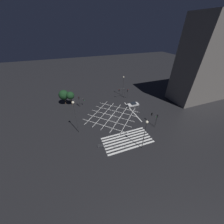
% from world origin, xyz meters
% --- Properties ---
extents(ground_plane, '(200.00, 200.00, 0.00)m').
position_xyz_m(ground_plane, '(0.00, 0.00, 0.00)').
color(ground_plane, black).
extents(road_markings, '(18.88, 23.81, 0.01)m').
position_xyz_m(road_markings, '(0.41, -7.25, 0.00)').
color(road_markings, silver).
rests_on(road_markings, ground_plane).
extents(office_building, '(32.02, 10.06, 27.95)m').
position_xyz_m(office_building, '(41.35, 0.01, 13.97)').
color(office_building, slate).
rests_on(office_building, ground_plane).
extents(traffic_light_nw_cross, '(0.36, 0.39, 4.16)m').
position_xyz_m(traffic_light_nw_cross, '(-8.96, 9.21, 2.97)').
color(traffic_light_nw_cross, '#2D2D30').
rests_on(traffic_light_nw_cross, ground_plane).
extents(traffic_light_ne_cross, '(0.36, 0.39, 4.07)m').
position_xyz_m(traffic_light_ne_cross, '(9.83, 8.97, 2.91)').
color(traffic_light_ne_cross, '#2D2D30').
rests_on(traffic_light_ne_cross, ground_plane).
extents(traffic_light_ne_main, '(2.79, 0.36, 4.30)m').
position_xyz_m(traffic_light_ne_main, '(7.73, 9.88, 3.17)').
color(traffic_light_ne_main, '#2D2D30').
rests_on(traffic_light_ne_main, ground_plane).
extents(traffic_light_nw_main, '(2.05, 0.36, 3.27)m').
position_xyz_m(traffic_light_nw_main, '(-8.11, 9.24, 2.38)').
color(traffic_light_nw_main, '#2D2D30').
rests_on(traffic_light_nw_main, ground_plane).
extents(traffic_light_se_cross, '(0.36, 2.50, 3.42)m').
position_xyz_m(traffic_light_se_cross, '(9.99, -7.86, 2.51)').
color(traffic_light_se_cross, '#2D2D30').
rests_on(traffic_light_se_cross, ground_plane).
extents(traffic_light_se_main, '(0.39, 0.36, 4.57)m').
position_xyz_m(traffic_light_se_main, '(9.61, -9.70, 3.25)').
color(traffic_light_se_main, '#2D2D30').
rests_on(traffic_light_se_main, ground_plane).
extents(street_lamp_east, '(0.64, 0.64, 8.33)m').
position_xyz_m(street_lamp_east, '(2.12, -14.92, 6.49)').
color(street_lamp_east, '#2D2D30').
rests_on(street_lamp_east, ground_plane).
extents(street_lamp_west, '(0.55, 0.55, 8.28)m').
position_xyz_m(street_lamp_west, '(9.21, 11.92, 6.05)').
color(street_lamp_west, '#2D2D30').
rests_on(street_lamp_west, ground_plane).
extents(street_lamp_far, '(0.62, 0.62, 9.78)m').
position_xyz_m(street_lamp_far, '(-11.30, -4.13, 7.38)').
color(street_lamp_far, '#2D2D30').
rests_on(street_lamp_far, ground_plane).
extents(street_tree_near, '(3.55, 3.55, 5.61)m').
position_xyz_m(street_tree_near, '(-13.79, 13.01, 3.83)').
color(street_tree_near, brown).
rests_on(street_tree_near, ground_plane).
extents(street_tree_far, '(2.82, 2.82, 5.27)m').
position_xyz_m(street_tree_far, '(-11.61, 11.63, 3.84)').
color(street_tree_far, brown).
rests_on(street_tree_far, ground_plane).
extents(waiting_car, '(4.18, 1.76, 1.22)m').
position_xyz_m(waiting_car, '(9.43, 3.15, 0.58)').
color(waiting_car, silver).
rests_on(waiting_car, ground_plane).
extents(pedestrian_railing, '(6.34, 2.37, 1.05)m').
position_xyz_m(pedestrian_railing, '(-4.58, -12.40, 0.67)').
color(pedestrian_railing, gray).
rests_on(pedestrian_railing, ground_plane).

